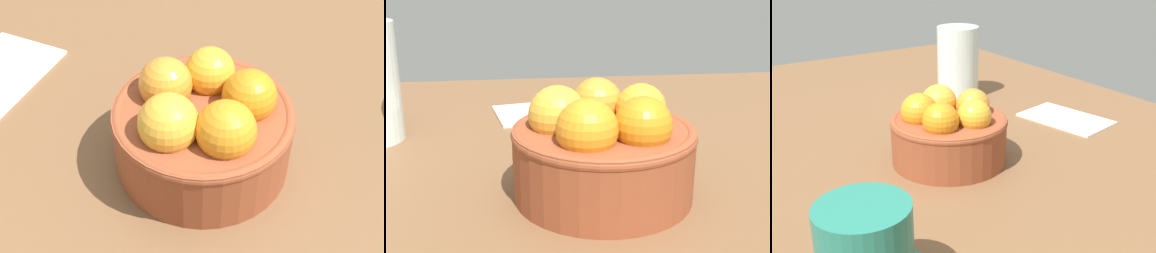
# 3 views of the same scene
# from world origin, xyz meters

# --- Properties ---
(ground_plane) EXTENTS (1.22, 0.81, 0.03)m
(ground_plane) POSITION_xyz_m (0.00, 0.00, -0.02)
(ground_plane) COLOR brown
(terracotta_bowl) EXTENTS (0.14, 0.14, 0.09)m
(terracotta_bowl) POSITION_xyz_m (-0.00, -0.00, 0.04)
(terracotta_bowl) COLOR brown
(terracotta_bowl) RESTS_ON ground_plane
(folded_napkin) EXTENTS (0.14, 0.10, 0.01)m
(folded_napkin) POSITION_xyz_m (-0.03, 0.22, 0.00)
(folded_napkin) COLOR white
(folded_napkin) RESTS_ON ground_plane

